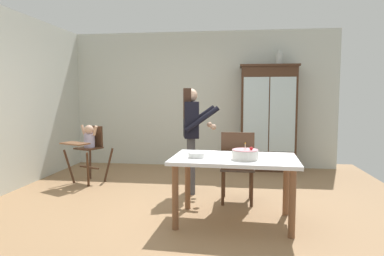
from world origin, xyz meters
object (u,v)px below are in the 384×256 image
birthday_cake (245,154)px  serving_bowl (196,155)px  ceramic_vase (279,58)px  dining_table (234,166)px  china_cabinet (268,118)px  dining_chair_far_side (237,162)px  high_chair_with_toddler (89,143)px  adult_person (191,127)px

birthday_cake → serving_bowl: 0.54m
ceramic_vase → dining_table: (-0.80, -2.85, -1.49)m
ceramic_vase → birthday_cake: bearing=-102.9°
china_cabinet → birthday_cake: (-0.50, -2.97, -0.21)m
dining_table → birthday_cake: size_ratio=5.06×
china_cabinet → dining_table: size_ratio=1.41×
ceramic_vase → dining_chair_far_side: (-0.76, -2.20, -1.57)m
dining_table → birthday_cake: 0.23m
dining_chair_far_side → serving_bowl: bearing=58.2°
china_cabinet → dining_chair_far_side: china_cabinet is taller
dining_chair_far_side → china_cabinet: bearing=-104.5°
ceramic_vase → dining_table: 3.31m
birthday_cake → china_cabinet: bearing=80.5°
dining_table → serving_bowl: (-0.42, -0.08, 0.13)m
high_chair_with_toddler → dining_chair_far_side: bearing=5.2°
adult_person → dining_table: bearing=-162.4°
birthday_cake → dining_chair_far_side: dining_chair_far_side is taller
china_cabinet → adult_person: china_cabinet is taller
high_chair_with_toddler → china_cabinet: bearing=48.8°
china_cabinet → ceramic_vase: ceramic_vase is taller
china_cabinet → dining_table: china_cabinet is taller
adult_person → serving_bowl: (0.21, -1.18, -0.20)m
adult_person → china_cabinet: bearing=-47.6°
ceramic_vase → high_chair_with_toddler: bearing=-156.6°
dining_table → high_chair_with_toddler: bearing=148.1°
ceramic_vase → birthday_cake: ceramic_vase is taller
china_cabinet → high_chair_with_toddler: 3.31m
serving_bowl → dining_chair_far_side: 0.88m
china_cabinet → dining_chair_far_side: 2.32m
dining_table → china_cabinet: bearing=77.8°
adult_person → birthday_cake: 1.44m
high_chair_with_toddler → dining_table: 2.80m
china_cabinet → serving_bowl: bearing=-109.4°
high_chair_with_toddler → dining_table: bearing=-7.7°
china_cabinet → high_chair_with_toddler: (-2.99, -1.37, -0.35)m
china_cabinet → birthday_cake: 3.02m
dining_chair_far_side → ceramic_vase: bearing=-108.8°
dining_table → serving_bowl: size_ratio=7.88×
high_chair_with_toddler → adult_person: (1.75, -0.38, 0.31)m
adult_person → birthday_cake: (0.74, -1.22, -0.17)m
dining_table → birthday_cake: birthday_cake is taller
high_chair_with_toddler → dining_table: size_ratio=0.67×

